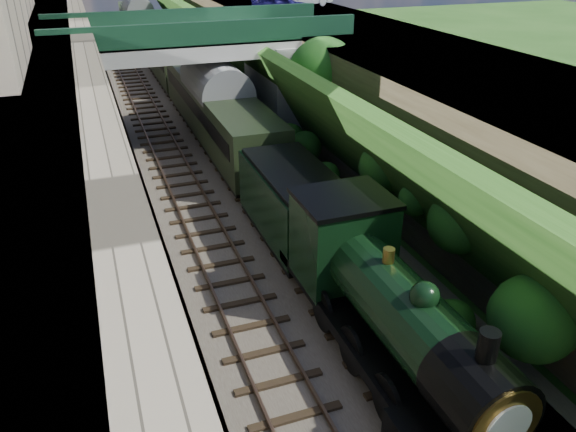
{
  "coord_description": "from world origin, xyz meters",
  "views": [
    {
      "loc": [
        -5.72,
        -7.67,
        11.18
      ],
      "look_at": [
        0.0,
        8.07,
        2.71
      ],
      "focal_mm": 35.0,
      "sensor_mm": 36.0,
      "label": 1
    }
  ],
  "objects_px": {
    "locomotive": "(387,308)",
    "tree": "(324,75)",
    "tender": "(294,208)",
    "car_blue": "(282,4)",
    "road_bridge": "(208,73)"
  },
  "relations": [
    {
      "from": "road_bridge",
      "to": "tree",
      "type": "bearing_deg",
      "value": -45.66
    },
    {
      "from": "road_bridge",
      "to": "car_blue",
      "type": "relative_size",
      "value": 3.95
    },
    {
      "from": "tree",
      "to": "locomotive",
      "type": "xyz_separation_m",
      "value": [
        -4.71,
        -15.57,
        -2.75
      ]
    },
    {
      "from": "road_bridge",
      "to": "tree",
      "type": "relative_size",
      "value": 2.42
    },
    {
      "from": "tree",
      "to": "locomotive",
      "type": "relative_size",
      "value": 0.65
    },
    {
      "from": "locomotive",
      "to": "tree",
      "type": "bearing_deg",
      "value": 73.16
    },
    {
      "from": "road_bridge",
      "to": "tender",
      "type": "height_order",
      "value": "road_bridge"
    },
    {
      "from": "road_bridge",
      "to": "locomotive",
      "type": "xyz_separation_m",
      "value": [
        0.26,
        -20.65,
        -2.18
      ]
    },
    {
      "from": "tree",
      "to": "tender",
      "type": "bearing_deg",
      "value": -119.88
    },
    {
      "from": "tender",
      "to": "tree",
      "type": "bearing_deg",
      "value": 60.12
    },
    {
      "from": "car_blue",
      "to": "locomotive",
      "type": "xyz_separation_m",
      "value": [
        -6.18,
        -26.28,
        -5.05
      ]
    },
    {
      "from": "car_blue",
      "to": "locomotive",
      "type": "bearing_deg",
      "value": -170.42
    },
    {
      "from": "tender",
      "to": "locomotive",
      "type": "bearing_deg",
      "value": -90.0
    },
    {
      "from": "road_bridge",
      "to": "tender",
      "type": "bearing_deg",
      "value": -88.9
    },
    {
      "from": "road_bridge",
      "to": "locomotive",
      "type": "bearing_deg",
      "value": -89.29
    }
  ]
}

